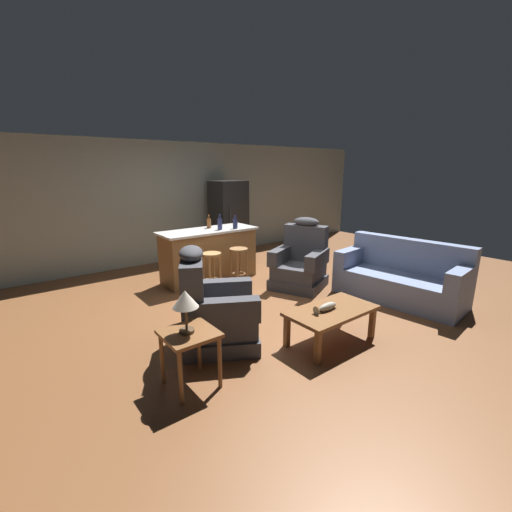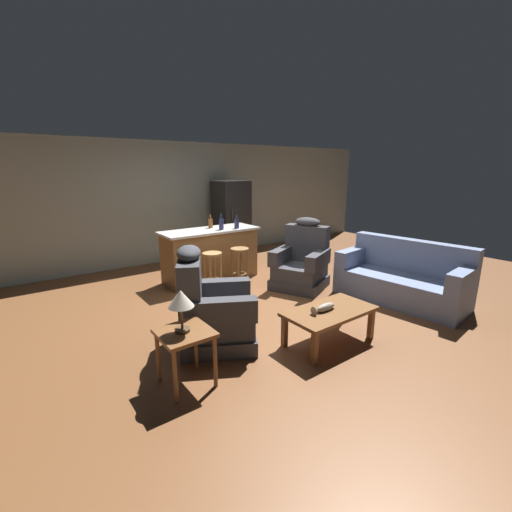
{
  "view_description": "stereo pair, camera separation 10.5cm",
  "coord_description": "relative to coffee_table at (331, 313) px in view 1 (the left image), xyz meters",
  "views": [
    {
      "loc": [
        -3.08,
        -4.04,
        2.03
      ],
      "look_at": [
        -0.02,
        -0.1,
        0.75
      ],
      "focal_mm": 24.0,
      "sensor_mm": 36.0,
      "label": 1
    },
    {
      "loc": [
        -3.0,
        -4.1,
        2.03
      ],
      "look_at": [
        -0.02,
        -0.1,
        0.75
      ],
      "focal_mm": 24.0,
      "sensor_mm": 36.0,
      "label": 2
    }
  ],
  "objects": [
    {
      "name": "bottle_short_amber",
      "position": [
        0.24,
        2.83,
        0.69
      ],
      "size": [
        0.09,
        0.09,
        0.29
      ],
      "color": "#23284C",
      "rests_on": "kitchen_island"
    },
    {
      "name": "bottle_wine_dark",
      "position": [
        0.53,
        2.77,
        0.68
      ],
      "size": [
        0.09,
        0.09,
        0.25
      ],
      "color": "#23284C",
      "rests_on": "kitchen_island"
    },
    {
      "name": "fish_figurine",
      "position": [
        -0.1,
        0.01,
        0.1
      ],
      "size": [
        0.34,
        0.1,
        0.1
      ],
      "color": "#4C3823",
      "rests_on": "coffee_table"
    },
    {
      "name": "bar_stool_left",
      "position": [
        -0.24,
        2.34,
        0.11
      ],
      "size": [
        0.32,
        0.32,
        0.68
      ],
      "color": "#A87A47",
      "rests_on": "ground_plane"
    },
    {
      "name": "recliner_near_island",
      "position": [
        1.15,
        1.66,
        0.06
      ],
      "size": [
        1.11,
        1.11,
        1.2
      ],
      "rotation": [
        0.0,
        0.0,
        3.56
      ],
      "color": "#3D3D42",
      "rests_on": "ground_plane"
    },
    {
      "name": "ground_plane",
      "position": [
        0.07,
        1.62,
        -0.36
      ],
      "size": [
        12.0,
        12.0,
        0.0
      ],
      "color": "brown"
    },
    {
      "name": "couch",
      "position": [
        1.97,
        0.25,
        -0.02
      ],
      "size": [
        1.05,
        1.98,
        0.94
      ],
      "rotation": [
        0.0,
        0.0,
        3.25
      ],
      "color": "#707FA3",
      "rests_on": "ground_plane"
    },
    {
      "name": "coffee_table",
      "position": [
        0.0,
        0.0,
        0.0
      ],
      "size": [
        1.1,
        0.6,
        0.42
      ],
      "color": "brown",
      "rests_on": "ground_plane"
    },
    {
      "name": "end_table",
      "position": [
        -1.72,
        0.25,
        0.1
      ],
      "size": [
        0.48,
        0.48,
        0.56
      ],
      "color": "brown",
      "rests_on": "ground_plane"
    },
    {
      "name": "bar_stool_right",
      "position": [
        0.3,
        2.34,
        0.11
      ],
      "size": [
        0.32,
        0.32,
        0.68
      ],
      "color": "olive",
      "rests_on": "ground_plane"
    },
    {
      "name": "bottle_tall_green",
      "position": [
        0.17,
        3.11,
        0.68
      ],
      "size": [
        0.08,
        0.08,
        0.25
      ],
      "color": "brown",
      "rests_on": "kitchen_island"
    },
    {
      "name": "back_wall",
      "position": [
        0.07,
        4.75,
        0.94
      ],
      "size": [
        12.0,
        0.05,
        2.6
      ],
      "color": "#939E93",
      "rests_on": "ground_plane"
    },
    {
      "name": "refrigerator",
      "position": [
        1.31,
        4.17,
        0.52
      ],
      "size": [
        0.7,
        0.69,
        1.76
      ],
      "color": "black",
      "rests_on": "ground_plane"
    },
    {
      "name": "table_lamp",
      "position": [
        -1.74,
        0.26,
        0.5
      ],
      "size": [
        0.24,
        0.24,
        0.41
      ],
      "color": "#4C3823",
      "rests_on": "end_table"
    },
    {
      "name": "kitchen_island",
      "position": [
        0.07,
        2.97,
        0.11
      ],
      "size": [
        1.8,
        0.7,
        0.95
      ],
      "color": "olive",
      "rests_on": "ground_plane"
    },
    {
      "name": "recliner_near_lamp",
      "position": [
        -1.14,
        0.82,
        0.06
      ],
      "size": [
        1.14,
        1.14,
        1.2
      ],
      "rotation": [
        0.0,
        0.0,
        -0.5
      ],
      "color": "#3D3D42",
      "rests_on": "ground_plane"
    }
  ]
}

